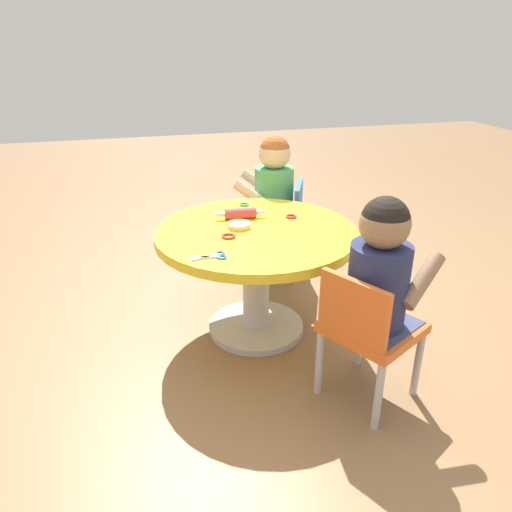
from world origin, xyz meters
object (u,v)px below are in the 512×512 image
Objects in this scene: seated_child_right at (273,183)px; rolling_pin at (240,213)px; child_chair_right at (280,223)px; child_chair_left at (367,329)px; craft_scissors at (214,256)px; craft_table at (256,256)px; seated_child_left at (380,269)px.

seated_child_right is 2.21× the size of rolling_pin.
seated_child_right is (0.02, 0.04, 0.23)m from child_chair_right.
rolling_pin is at bearing 22.65° from child_chair_left.
child_chair_left is 0.62m from craft_scissors.
child_chair_right is at bearing -27.67° from craft_table.
craft_table is at bearing 25.02° from child_chair_left.
child_chair_right reaches higher than craft_scissors.
child_chair_left is at bearing -157.35° from rolling_pin.
craft_scissors is (0.32, 0.49, 0.20)m from child_chair_left.
seated_child_left is 0.76m from rolling_pin.
seated_child_left is 0.60m from craft_scissors.
craft_table is at bearing 156.05° from seated_child_right.
craft_table is 6.41× the size of craft_scissors.
craft_scissors is at bearing 146.60° from child_chair_right.
seated_child_right is 0.50m from rolling_pin.
child_chair_left is (-0.56, -0.26, -0.07)m from craft_table.
seated_child_left and seated_child_right have the same top height.
seated_child_left is (-0.54, -0.29, 0.15)m from craft_table.
rolling_pin is at bearing 25.65° from seated_child_left.
seated_child_left is 2.21× the size of rolling_pin.
child_chair_right is at bearing -38.75° from rolling_pin.
seated_child_left is at bearing -120.42° from craft_scissors.
seated_child_right is 3.78× the size of craft_scissors.
rolling_pin is 1.71× the size of craft_scissors.
seated_child_left is at bearing -151.25° from craft_table.
seated_child_right is 0.92m from craft_scissors.
child_chair_left reaches higher than craft_scissors.
seated_child_left reaches higher than craft_table.
craft_table is 1.62× the size of child_chair_right.
seated_child_left is 0.95× the size of child_chair_right.
seated_child_left reaches higher than rolling_pin.
craft_table is 1.70× the size of seated_child_left.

